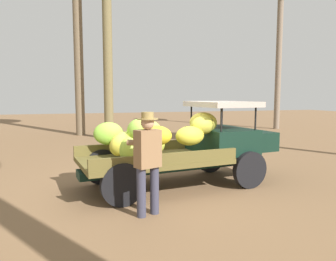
{
  "coord_description": "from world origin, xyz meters",
  "views": [
    {
      "loc": [
        -1.73,
        -6.74,
        1.98
      ],
      "look_at": [
        0.29,
        -0.16,
        1.23
      ],
      "focal_mm": 34.79,
      "sensor_mm": 36.0,
      "label": 1
    }
  ],
  "objects": [
    {
      "name": "ground_plane",
      "position": [
        0.0,
        0.0,
        0.0
      ],
      "size": [
        60.0,
        60.0,
        0.0
      ],
      "primitive_type": "plane",
      "color": "brown"
    },
    {
      "name": "farmer",
      "position": [
        -0.52,
        -1.66,
        0.97
      ],
      "size": [
        0.55,
        0.52,
        1.71
      ],
      "rotation": [
        0.0,
        0.0,
        1.93
      ],
      "color": "#39394B",
      "rests_on": "ground"
    },
    {
      "name": "truck",
      "position": [
        0.69,
        -0.08,
        0.92
      ],
      "size": [
        4.59,
        2.19,
        1.84
      ],
      "rotation": [
        0.0,
        0.0,
        0.13
      ],
      "color": "black",
      "rests_on": "ground"
    }
  ]
}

